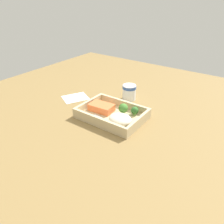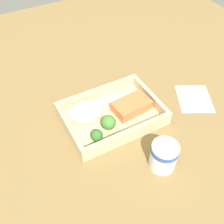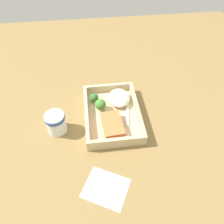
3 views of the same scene
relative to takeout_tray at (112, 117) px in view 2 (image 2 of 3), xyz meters
The scene contains 10 objects.
ground_plane 1.60cm from the takeout_tray, ahead, with size 160.00×160.00×2.00cm, color olive.
takeout_tray is the anchor object (origin of this frame).
tray_rim 2.18cm from the takeout_tray, ahead, with size 27.11×19.44×3.17cm.
salmon_fillet 6.49cm from the takeout_tray, behind, with size 10.57×6.52×3.09cm, color orange.
mashed_potatoes 7.77cm from the takeout_tray, 28.04° to the right, with size 9.71×8.22×3.71cm, color beige.
broccoli_floret_1 9.99cm from the takeout_tray, 37.27° to the left, with size 3.24×3.24×3.70cm.
broccoli_floret_2 5.88cm from the takeout_tray, 50.68° to the left, with size 4.08×4.08×4.69cm.
fork 6.80cm from the takeout_tray, 65.74° to the right, with size 15.85×4.32×0.44cm.
paper_cup 20.12cm from the takeout_tray, 100.15° to the left, with size 6.70×6.70×7.57cm.
receipt_slip 26.94cm from the takeout_tray, 169.22° to the left, with size 9.92×12.04×0.24cm, color white.
Camera 2 is at (24.10, 44.37, 56.86)cm, focal length 42.00 mm.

